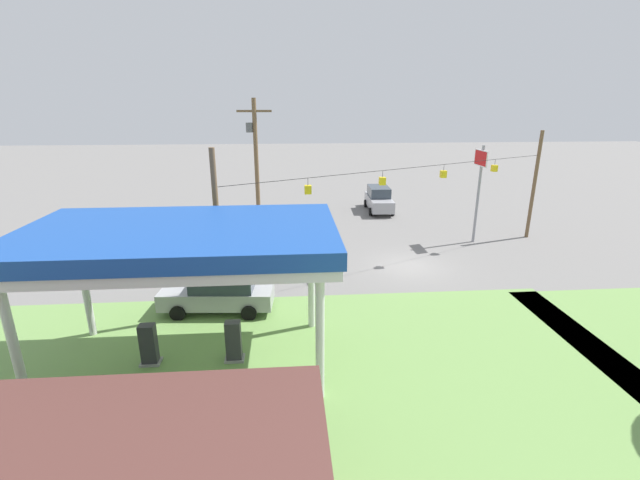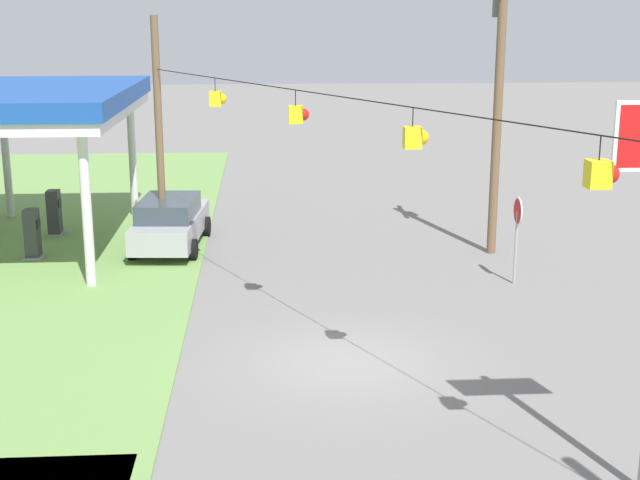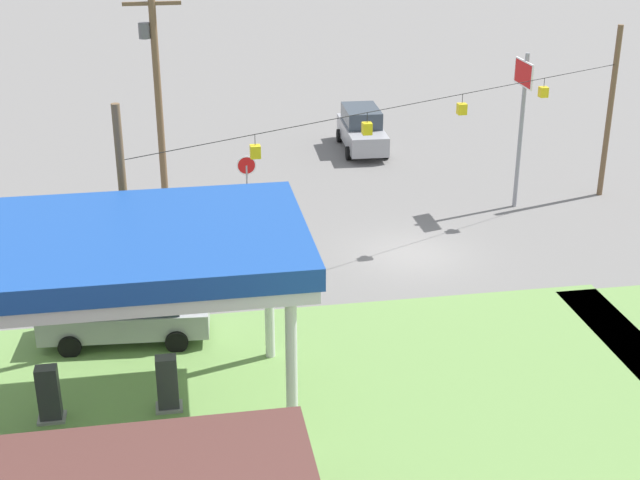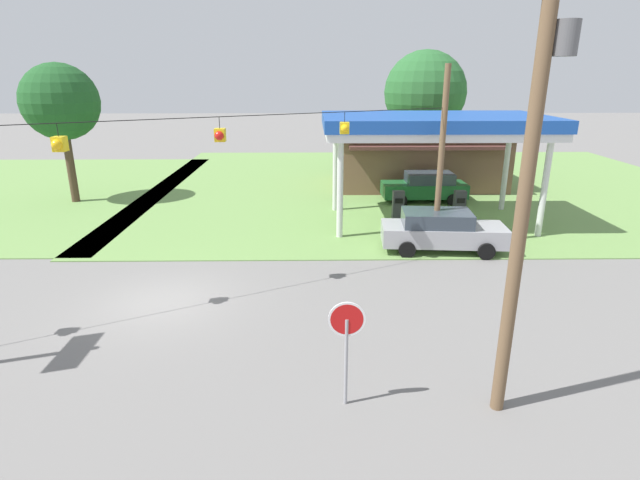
{
  "view_description": "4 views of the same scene",
  "coord_description": "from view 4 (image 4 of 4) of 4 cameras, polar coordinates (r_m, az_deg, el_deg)",
  "views": [
    {
      "loc": [
        6.95,
        22.83,
        9.09
      ],
      "look_at": [
        5.32,
        1.84,
        2.33
      ],
      "focal_mm": 24.0,
      "sensor_mm": 36.0,
      "label": 1
    },
    {
      "loc": [
        -18.17,
        1.74,
        7.42
      ],
      "look_at": [
        2.85,
        0.39,
        2.06
      ],
      "focal_mm": 50.0,
      "sensor_mm": 36.0,
      "label": 2
    },
    {
      "loc": [
        8.49,
        29.41,
        13.31
      ],
      "look_at": [
        3.81,
        2.21,
        1.76
      ],
      "focal_mm": 50.0,
      "sensor_mm": 36.0,
      "label": 3
    },
    {
      "loc": [
        4.86,
        -14.72,
        7.03
      ],
      "look_at": [
        5.09,
        0.73,
        1.85
      ],
      "focal_mm": 28.0,
      "sensor_mm": 36.0,
      "label": 4
    }
  ],
  "objects": [
    {
      "name": "ground_plane",
      "position": [
        17.03,
        -17.47,
        -6.78
      ],
      "size": [
        160.0,
        160.0,
        0.0
      ],
      "primitive_type": "plane",
      "color": "slate"
    },
    {
      "name": "grass_verge_station_corner",
      "position": [
        34.02,
        12.31,
        6.22
      ],
      "size": [
        36.0,
        28.0,
        0.04
      ],
      "primitive_type": "cube",
      "color": "#6B934C",
      "rests_on": "ground"
    },
    {
      "name": "gas_station_canopy",
      "position": [
        24.43,
        12.94,
        12.55
      ],
      "size": [
        10.39,
        6.02,
        5.18
      ],
      "color": "silver",
      "rests_on": "ground"
    },
    {
      "name": "gas_station_store",
      "position": [
        33.5,
        11.03,
        9.08
      ],
      "size": [
        10.69,
        6.93,
        3.41
      ],
      "color": "brown",
      "rests_on": "ground"
    },
    {
      "name": "fuel_pump_near",
      "position": [
        24.81,
        8.89,
        3.66
      ],
      "size": [
        0.71,
        0.56,
        1.6
      ],
      "color": "gray",
      "rests_on": "ground"
    },
    {
      "name": "fuel_pump_far",
      "position": [
        25.49,
        15.61,
        3.6
      ],
      "size": [
        0.71,
        0.56,
        1.6
      ],
      "color": "gray",
      "rests_on": "ground"
    },
    {
      "name": "car_at_pumps_front",
      "position": [
        21.13,
        13.7,
        1.09
      ],
      "size": [
        5.14,
        2.38,
        1.69
      ],
      "rotation": [
        0.0,
        0.0,
        -0.07
      ],
      "color": "#9E9EA3",
      "rests_on": "ground"
    },
    {
      "name": "car_at_pumps_rear",
      "position": [
        29.16,
        11.93,
        5.98
      ],
      "size": [
        4.74,
        2.16,
        1.7
      ],
      "rotation": [
        0.0,
        0.0,
        3.16
      ],
      "color": "#1E602D",
      "rests_on": "ground"
    },
    {
      "name": "stop_sign_roadside",
      "position": [
        10.8,
        3.06,
        -10.38
      ],
      "size": [
        0.8,
        0.08,
        2.5
      ],
      "rotation": [
        0.0,
        0.0,
        3.14
      ],
      "color": "#99999E",
      "rests_on": "ground"
    },
    {
      "name": "utility_pole_main",
      "position": [
        10.27,
        22.89,
        7.2
      ],
      "size": [
        2.2,
        0.44,
        9.41
      ],
      "color": "brown",
      "rests_on": "ground"
    },
    {
      "name": "signal_span_gantry",
      "position": [
        15.78,
        -18.9,
        6.68
      ],
      "size": [
        20.17,
        10.24,
        7.39
      ],
      "color": "brown",
      "rests_on": "ground"
    },
    {
      "name": "tree_behind_station",
      "position": [
        41.73,
        11.9,
        16.17
      ],
      "size": [
        6.42,
        6.42,
        8.8
      ],
      "color": "#4C3828",
      "rests_on": "ground"
    },
    {
      "name": "tree_west_verge",
      "position": [
        31.24,
        -27.53,
        13.76
      ],
      "size": [
        4.08,
        4.08,
        7.61
      ],
      "color": "#4C3828",
      "rests_on": "ground"
    }
  ]
}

